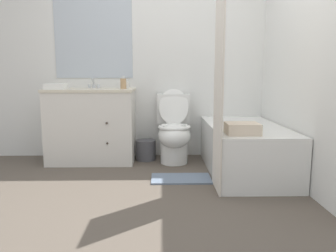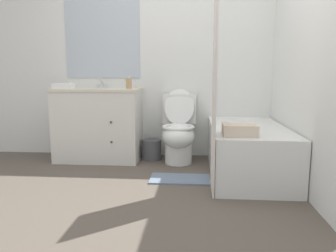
# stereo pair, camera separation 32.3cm
# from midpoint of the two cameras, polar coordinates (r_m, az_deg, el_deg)

# --- Properties ---
(ground_plane) EXTENTS (14.00, 14.00, 0.00)m
(ground_plane) POSITION_cam_midpoint_polar(r_m,az_deg,el_deg) (2.69, -5.24, -13.35)
(ground_plane) COLOR brown
(wall_back) EXTENTS (8.00, 0.06, 2.50)m
(wall_back) POSITION_cam_midpoint_polar(r_m,az_deg,el_deg) (4.10, -3.99, 12.23)
(wall_back) COLOR silver
(wall_back) RESTS_ON ground_plane
(wall_right) EXTENTS (0.05, 2.58, 2.50)m
(wall_right) POSITION_cam_midpoint_polar(r_m,az_deg,el_deg) (3.46, 18.14, 12.38)
(wall_right) COLOR silver
(wall_right) RESTS_ON ground_plane
(vanity_cabinet) EXTENTS (1.00, 0.58, 0.86)m
(vanity_cabinet) POSITION_cam_midpoint_polar(r_m,az_deg,el_deg) (3.96, -15.41, 0.20)
(vanity_cabinet) COLOR silver
(vanity_cabinet) RESTS_ON ground_plane
(sink_faucet) EXTENTS (0.14, 0.12, 0.12)m
(sink_faucet) POSITION_cam_midpoint_polar(r_m,az_deg,el_deg) (4.10, -15.04, 6.89)
(sink_faucet) COLOR silver
(sink_faucet) RESTS_ON vanity_cabinet
(toilet) EXTENTS (0.39, 0.63, 0.85)m
(toilet) POSITION_cam_midpoint_polar(r_m,az_deg,el_deg) (3.79, -1.39, -0.94)
(toilet) COLOR white
(toilet) RESTS_ON ground_plane
(bathtub) EXTENTS (0.75, 1.45, 0.50)m
(bathtub) POSITION_cam_midpoint_polar(r_m,az_deg,el_deg) (3.50, 10.64, -3.86)
(bathtub) COLOR white
(bathtub) RESTS_ON ground_plane
(shower_curtain) EXTENTS (0.01, 0.39, 1.96)m
(shower_curtain) POSITION_cam_midpoint_polar(r_m,az_deg,el_deg) (2.81, 5.58, 8.28)
(shower_curtain) COLOR silver
(shower_curtain) RESTS_ON ground_plane
(wastebasket) EXTENTS (0.24, 0.24, 0.24)m
(wastebasket) POSITION_cam_midpoint_polar(r_m,az_deg,el_deg) (3.95, -6.23, -4.19)
(wastebasket) COLOR #4C4C51
(wastebasket) RESTS_ON ground_plane
(tissue_box) EXTENTS (0.12, 0.13, 0.11)m
(tissue_box) POSITION_cam_midpoint_polar(r_m,az_deg,el_deg) (3.96, -10.00, 7.11)
(tissue_box) COLOR white
(tissue_box) RESTS_ON vanity_cabinet
(soap_dispenser) EXTENTS (0.07, 0.07, 0.15)m
(soap_dispenser) POSITION_cam_midpoint_polar(r_m,az_deg,el_deg) (3.79, -10.25, 7.34)
(soap_dispenser) COLOR tan
(soap_dispenser) RESTS_ON vanity_cabinet
(hand_towel_folded) EXTENTS (0.22, 0.16, 0.06)m
(hand_towel_folded) POSITION_cam_midpoint_polar(r_m,az_deg,el_deg) (3.87, -21.27, 6.43)
(hand_towel_folded) COLOR white
(hand_towel_folded) RESTS_ON vanity_cabinet
(bath_towel_folded) EXTENTS (0.29, 0.24, 0.10)m
(bath_towel_folded) POSITION_cam_midpoint_polar(r_m,az_deg,el_deg) (2.93, 9.76, -0.46)
(bath_towel_folded) COLOR beige
(bath_towel_folded) RESTS_ON bathtub
(bath_mat) EXTENTS (0.58, 0.32, 0.02)m
(bath_mat) POSITION_cam_midpoint_polar(r_m,az_deg,el_deg) (3.24, -0.59, -9.18)
(bath_mat) COLOR slate
(bath_mat) RESTS_ON ground_plane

